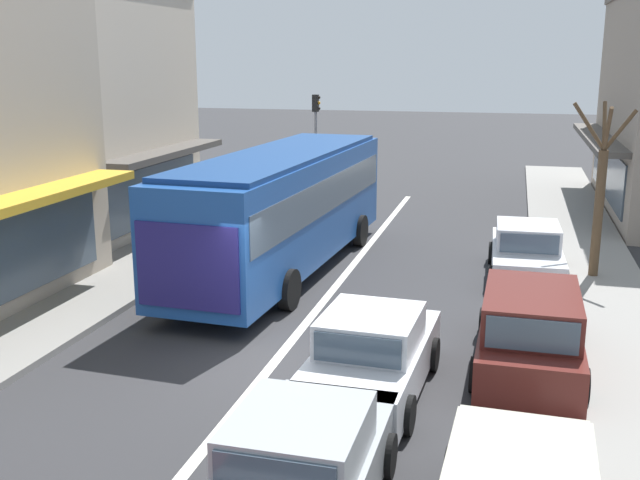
% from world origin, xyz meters
% --- Properties ---
extents(ground_plane, '(140.00, 140.00, 0.00)m').
position_xyz_m(ground_plane, '(0.00, 0.00, 0.00)').
color(ground_plane, '#2D2D30').
extents(lane_centre_line, '(0.20, 28.00, 0.01)m').
position_xyz_m(lane_centre_line, '(0.00, 4.00, 0.00)').
color(lane_centre_line, silver).
rests_on(lane_centre_line, ground).
extents(sidewalk_left, '(5.20, 44.00, 0.14)m').
position_xyz_m(sidewalk_left, '(-6.80, 6.00, 0.07)').
color(sidewalk_left, gray).
rests_on(sidewalk_left, ground).
extents(kerb_right, '(2.80, 44.00, 0.12)m').
position_xyz_m(kerb_right, '(6.20, 6.00, 0.06)').
color(kerb_right, gray).
rests_on(kerb_right, ground).
extents(shopfront_mid_block, '(7.56, 7.37, 7.96)m').
position_xyz_m(shopfront_mid_block, '(-10.18, 8.96, 3.97)').
color(shopfront_mid_block, beige).
rests_on(shopfront_mid_block, ground).
extents(city_bus, '(3.18, 10.98, 3.23)m').
position_xyz_m(city_bus, '(-1.69, 5.92, 1.88)').
color(city_bus, '#1E4C99').
rests_on(city_bus, ground).
extents(sedan_adjacent_lane_trail, '(1.93, 4.22, 1.47)m').
position_xyz_m(sedan_adjacent_lane_trail, '(1.86, -4.78, 0.66)').
color(sedan_adjacent_lane_trail, '#9EA3A8').
rests_on(sedan_adjacent_lane_trail, ground).
extents(sedan_queue_far_back, '(2.04, 4.27, 1.47)m').
position_xyz_m(sedan_queue_far_back, '(2.02, -0.96, 0.66)').
color(sedan_queue_far_back, silver).
rests_on(sedan_queue_far_back, ground).
extents(parked_wagon_kerb_second, '(1.97, 4.52, 1.58)m').
position_xyz_m(parked_wagon_kerb_second, '(4.63, 0.77, 0.75)').
color(parked_wagon_kerb_second, '#561E19').
rests_on(parked_wagon_kerb_second, ground).
extents(parked_sedan_kerb_third, '(2.00, 4.25, 1.47)m').
position_xyz_m(parked_sedan_kerb_third, '(4.63, 6.86, 0.66)').
color(parked_sedan_kerb_third, silver).
rests_on(parked_sedan_kerb_third, ground).
extents(traffic_light_downstreet, '(0.33, 0.24, 4.20)m').
position_xyz_m(traffic_light_downstreet, '(-3.71, 16.94, 2.85)').
color(traffic_light_downstreet, gray).
rests_on(traffic_light_downstreet, ground).
extents(street_tree_right, '(1.54, 1.60, 4.55)m').
position_xyz_m(street_tree_right, '(6.33, 7.18, 2.17)').
color(street_tree_right, brown).
rests_on(street_tree_right, ground).
extents(pedestrian_with_handbag_near, '(0.65, 0.28, 1.63)m').
position_xyz_m(pedestrian_with_handbag_near, '(-4.44, 7.83, 1.07)').
color(pedestrian_with_handbag_near, '#232838').
rests_on(pedestrian_with_handbag_near, sidewalk_left).
extents(pedestrian_browsing_midblock, '(0.52, 0.35, 1.63)m').
position_xyz_m(pedestrian_browsing_midblock, '(-4.55, 11.67, 1.07)').
color(pedestrian_browsing_midblock, '#232838').
rests_on(pedestrian_browsing_midblock, sidewalk_left).
extents(pedestrian_far_walker, '(0.31, 0.55, 1.63)m').
position_xyz_m(pedestrian_far_walker, '(-4.62, 5.16, 1.07)').
color(pedestrian_far_walker, '#232838').
rests_on(pedestrian_far_walker, sidewalk_left).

